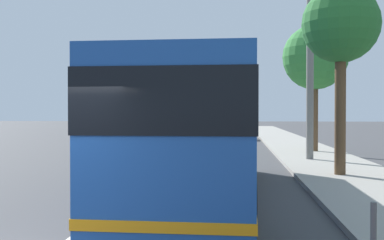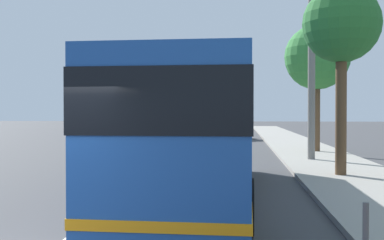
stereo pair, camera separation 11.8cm
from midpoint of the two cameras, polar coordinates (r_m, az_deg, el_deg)
name	(u,v)px [view 2 (the right image)]	position (r m, az deg, el deg)	size (l,w,h in m)	color
sidewalk_curb	(349,175)	(16.52, 18.77, -6.37)	(110.00, 3.60, 0.14)	#9E998E
lane_divider_line	(156,174)	(16.36, -4.17, -6.63)	(110.00, 0.16, 0.01)	silver
coach_bus	(200,126)	(11.85, 1.26, -0.69)	(11.32, 2.79, 3.13)	#1E4C9E
car_oncoming	(234,130)	(37.79, 5.18, -1.25)	(4.64, 2.12, 1.55)	black
car_side_street	(200,126)	(52.58, 1.00, -0.72)	(4.01, 1.94, 1.37)	silver
car_behind_bus	(184,128)	(45.10, -0.91, -0.98)	(4.11, 1.97, 1.38)	navy
car_ahead_same_lane	(198,124)	(57.12, 0.81, -0.55)	(4.09, 2.01, 1.50)	silver
roadside_tree_mid_block	(341,27)	(16.09, 17.97, 10.77)	(2.50, 2.50, 6.26)	brown
roadside_tree_far_block	(317,58)	(25.35, 15.16, 7.36)	(3.38, 3.38, 6.73)	brown
utility_pole	(312,69)	(20.87, 14.54, 6.05)	(0.31, 0.31, 8.06)	slate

